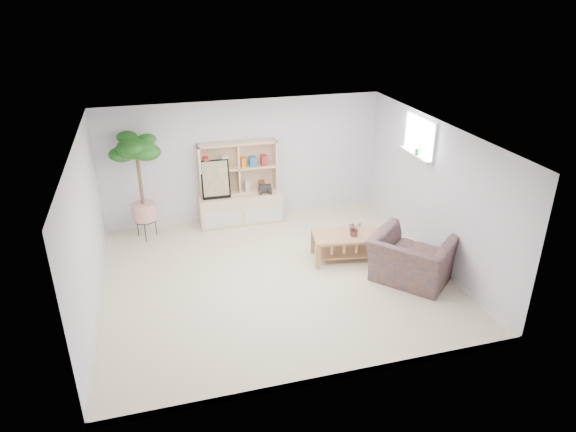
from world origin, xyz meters
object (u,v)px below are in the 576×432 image
object	(u,v)px
coffee_table	(346,247)
armchair	(412,256)
floor_tree	(141,187)
storage_unit	(240,184)

from	to	relation	value
coffee_table	armchair	bearing A→B (deg)	-42.58
floor_tree	armchair	distance (m)	4.91
storage_unit	coffee_table	distance (m)	2.53
coffee_table	storage_unit	bearing A→B (deg)	136.02
coffee_table	floor_tree	bearing A→B (deg)	160.96
coffee_table	floor_tree	size ratio (longest dim) A/B	0.57
floor_tree	coffee_table	bearing A→B (deg)	-28.17
storage_unit	floor_tree	size ratio (longest dim) A/B	0.80
storage_unit	coffee_table	world-z (taller)	storage_unit
coffee_table	armchair	world-z (taller)	armchair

